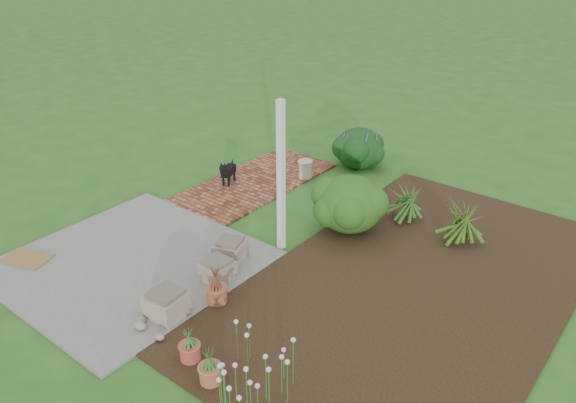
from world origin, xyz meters
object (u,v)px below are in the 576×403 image
Objects in this scene: stone_trough_near at (167,304)px; black_dog at (227,171)px; cream_ceramic_urn at (305,169)px; evergreen_shrub at (350,202)px.

black_dog is (-2.24, 3.52, 0.13)m from stone_trough_near.
stone_trough_near is at bearing -76.65° from black_dog.
evergreen_shrub reaches higher than cream_ceramic_urn.
cream_ceramic_urn is (1.02, 1.23, -0.11)m from black_dog.
stone_trough_near is 4.90m from cream_ceramic_urn.
stone_trough_near is 1.31× the size of cream_ceramic_urn.
evergreen_shrub reaches higher than black_dog.
stone_trough_near is 4.17m from black_dog.
black_dog is 2.87m from evergreen_shrub.
evergreen_shrub is at bearing -18.77° from black_dog.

